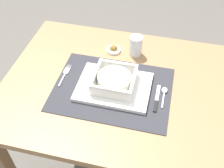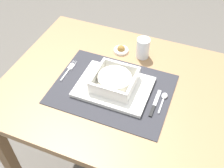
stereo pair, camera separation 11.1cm
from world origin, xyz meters
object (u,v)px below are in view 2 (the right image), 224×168
at_px(spoon, 164,98).
at_px(condiment_saucer, 121,50).
at_px(porridge_bowl, 115,81).
at_px(fork, 69,69).
at_px(butter_knife, 155,105).
at_px(dining_table, 115,101).
at_px(drinking_glass, 143,49).

xyz_separation_m(spoon, condiment_saucer, (-0.26, 0.21, 0.00)).
distance_m(porridge_bowl, condiment_saucer, 0.24).
bearing_deg(fork, porridge_bowl, -6.95).
bearing_deg(butter_knife, condiment_saucer, 130.21).
distance_m(dining_table, porridge_bowl, 0.15).
xyz_separation_m(drinking_glass, condiment_saucer, (-0.10, -0.00, -0.03)).
distance_m(porridge_bowl, fork, 0.23).
bearing_deg(drinking_glass, condiment_saucer, -177.76).
bearing_deg(butter_knife, porridge_bowl, 168.19).
bearing_deg(condiment_saucer, fork, -129.18).
bearing_deg(spoon, fork, 178.31).
distance_m(fork, butter_knife, 0.40).
distance_m(butter_knife, drinking_glass, 0.30).
height_order(butter_knife, drinking_glass, drinking_glass).
relative_size(dining_table, spoon, 8.56).
relative_size(butter_knife, drinking_glass, 1.50).
bearing_deg(spoon, dining_table, 178.43).
height_order(butter_knife, condiment_saucer, condiment_saucer).
distance_m(dining_table, condiment_saucer, 0.24).
bearing_deg(spoon, drinking_glass, 125.76).
xyz_separation_m(butter_knife, condiment_saucer, (-0.23, 0.26, 0.00)).
relative_size(drinking_glass, condiment_saucer, 1.40).
height_order(dining_table, fork, fork).
relative_size(fork, spoon, 1.22).
bearing_deg(dining_table, fork, 178.24).
xyz_separation_m(butter_knife, drinking_glass, (-0.13, 0.26, 0.04)).
xyz_separation_m(dining_table, fork, (-0.22, 0.01, 0.11)).
relative_size(butter_knife, condiment_saucer, 2.09).
bearing_deg(drinking_glass, spoon, -54.19).
bearing_deg(fork, butter_knife, -8.29).
bearing_deg(condiment_saucer, dining_table, -76.02).
distance_m(dining_table, fork, 0.24).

